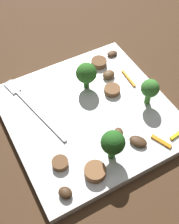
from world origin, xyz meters
The scene contains 17 objects.
ground_plane centered at (0.00, 0.00, 0.00)m, with size 1.40×1.40×0.00m, color #422B19.
plate centered at (0.00, 0.00, 0.01)m, with size 0.28×0.28×0.02m, color white.
fork centered at (0.07, 0.09, 0.02)m, with size 0.18×0.05×0.00m.
broccoli_floret_0 centered at (-0.03, -0.10, 0.05)m, with size 0.03×0.03×0.05m.
broccoli_floret_1 centered at (-0.09, 0.01, 0.06)m, with size 0.04×0.04×0.06m.
broccoli_floret_2 centered at (0.06, -0.02, 0.05)m, with size 0.04×0.04×0.05m.
sausage_slice_0 centered at (0.10, -0.08, 0.02)m, with size 0.03×0.03×0.01m, color brown.
sausage_slice_1 centered at (-0.11, 0.05, 0.02)m, with size 0.03×0.03×0.01m, color brown.
sausage_slice_2 centered at (-0.07, 0.09, 0.02)m, with size 0.03×0.03×0.01m, color brown.
sausage_slice_3 centered at (0.02, -0.06, 0.02)m, with size 0.03×0.03×0.01m, color brown.
mushroom_0 centered at (0.06, -0.07, 0.02)m, with size 0.03×0.02×0.01m, color brown.
mushroom_1 centered at (0.11, -0.11, 0.02)m, with size 0.02×0.02×0.01m, color #4C331E.
mushroom_2 centered at (-0.10, -0.04, 0.02)m, with size 0.03×0.02×0.01m, color #422B19.
mushroom_3 centered at (-0.12, 0.10, 0.02)m, with size 0.02×0.02×0.01m, color #422B19.
mushroom_4 centered at (-0.07, -0.02, 0.02)m, with size 0.02×0.02×0.01m, color #4C331E.
pepper_strip_0 centered at (0.03, -0.11, 0.02)m, with size 0.05×0.00×0.00m, color orange.
pepper_strip_2 centered at (-0.11, -0.07, 0.02)m, with size 0.04×0.01×0.00m, color orange.
Camera 1 is at (-0.28, 0.16, 0.44)m, focal length 47.63 mm.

